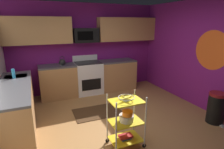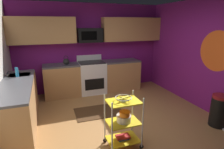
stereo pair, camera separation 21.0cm
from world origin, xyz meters
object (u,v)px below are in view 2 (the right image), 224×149
object	(u,v)px
fruit_bowl	(124,98)
book_stack	(123,137)
rolling_cart	(123,122)
trash_can	(219,111)
oven_range	(92,77)
mixing_bowl_large	(124,118)
mixing_bowl_small	(125,114)
dish_soap_bottle	(17,72)
microwave	(90,35)
kettle	(66,62)

from	to	relation	value
fruit_bowl	book_stack	world-z (taller)	fruit_bowl
rolling_cart	fruit_bowl	xyz separation A→B (m)	(0.00, 0.00, 0.42)
trash_can	book_stack	bearing A→B (deg)	178.45
oven_range	mixing_bowl_large	xyz separation A→B (m)	(-0.12, -2.69, 0.04)
mixing_bowl_small	dish_soap_bottle	distance (m)	2.55
microwave	fruit_bowl	world-z (taller)	microwave
oven_range	kettle	distance (m)	0.89
rolling_cart	trash_can	distance (m)	2.10
mixing_bowl_small	trash_can	size ratio (longest dim) A/B	0.28
oven_range	kettle	size ratio (longest dim) A/B	4.17
rolling_cart	dish_soap_bottle	world-z (taller)	dish_soap_bottle
microwave	mixing_bowl_large	xyz separation A→B (m)	(-0.12, -2.80, -1.18)
microwave	rolling_cart	size ratio (longest dim) A/B	0.77
mixing_bowl_large	book_stack	distance (m)	0.36
microwave	rolling_cart	distance (m)	3.07
mixing_bowl_large	mixing_bowl_small	distance (m)	0.10
microwave	kettle	size ratio (longest dim) A/B	2.65
rolling_cart	book_stack	size ratio (longest dim) A/B	3.84
microwave	book_stack	bearing A→B (deg)	-92.61
book_stack	kettle	size ratio (longest dim) A/B	0.90
fruit_bowl	dish_soap_bottle	distance (m)	2.49
microwave	mixing_bowl_small	xyz separation A→B (m)	(-0.12, -2.83, -1.08)
oven_range	mixing_bowl_large	size ratio (longest dim) A/B	4.37
book_stack	rolling_cart	bearing A→B (deg)	104.04
microwave	rolling_cart	bearing A→B (deg)	-92.61
mixing_bowl_large	dish_soap_bottle	bearing A→B (deg)	134.31
kettle	book_stack	bearing A→B (deg)	-77.59
rolling_cart	kettle	bearing A→B (deg)	102.41
trash_can	fruit_bowl	bearing A→B (deg)	178.45
kettle	trash_can	size ratio (longest dim) A/B	0.40
microwave	book_stack	size ratio (longest dim) A/B	2.94
oven_range	trash_can	xyz separation A→B (m)	(1.96, -2.75, -0.15)
book_stack	mixing_bowl_small	bearing A→B (deg)	-68.68
trash_can	microwave	bearing A→B (deg)	124.51
rolling_cart	trash_can	bearing A→B (deg)	-1.55
oven_range	fruit_bowl	bearing A→B (deg)	-92.73
oven_range	trash_can	size ratio (longest dim) A/B	1.67
microwave	kettle	bearing A→B (deg)	-171.43
mixing_bowl_small	kettle	size ratio (longest dim) A/B	0.69
fruit_bowl	book_stack	distance (m)	0.71
mixing_bowl_large	book_stack	size ratio (longest dim) A/B	1.06
rolling_cart	dish_soap_bottle	xyz separation A→B (m)	(-1.73, 1.78, 0.57)
microwave	trash_can	world-z (taller)	microwave
oven_range	rolling_cart	world-z (taller)	oven_range
mixing_bowl_small	mixing_bowl_large	bearing A→B (deg)	91.89
dish_soap_bottle	fruit_bowl	bearing A→B (deg)	-45.86
dish_soap_bottle	trash_can	size ratio (longest dim) A/B	0.30
mixing_bowl_large	trash_can	world-z (taller)	trash_can
oven_range	rolling_cart	bearing A→B (deg)	-92.73
mixing_bowl_small	dish_soap_bottle	world-z (taller)	dish_soap_bottle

